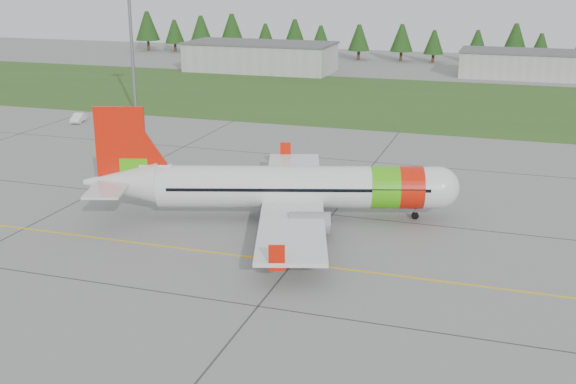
% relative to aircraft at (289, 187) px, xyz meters
% --- Properties ---
extents(ground, '(320.00, 320.00, 0.00)m').
position_rel_aircraft_xyz_m(ground, '(-6.45, -17.87, -2.99)').
color(ground, gray).
rests_on(ground, ground).
extents(aircraft, '(33.30, 31.48, 10.36)m').
position_rel_aircraft_xyz_m(aircraft, '(0.00, 0.00, 0.00)').
color(aircraft, silver).
rests_on(aircraft, ground).
extents(service_van, '(1.73, 1.68, 4.11)m').
position_rel_aircraft_xyz_m(service_van, '(-43.19, 31.49, -0.93)').
color(service_van, silver).
rests_on(service_van, ground).
extents(grass_strip, '(320.00, 50.00, 0.03)m').
position_rel_aircraft_xyz_m(grass_strip, '(-6.45, 64.13, -2.97)').
color(grass_strip, '#30561E').
rests_on(grass_strip, ground).
extents(taxi_guideline, '(120.00, 0.25, 0.02)m').
position_rel_aircraft_xyz_m(taxi_guideline, '(-6.45, -9.87, -2.98)').
color(taxi_guideline, gold).
rests_on(taxi_guideline, ground).
extents(hangar_west, '(32.00, 14.00, 6.00)m').
position_rel_aircraft_xyz_m(hangar_west, '(-36.45, 92.13, 0.01)').
color(hangar_west, '#A8A8A3').
rests_on(hangar_west, ground).
extents(hangar_east, '(24.00, 12.00, 5.20)m').
position_rel_aircraft_xyz_m(hangar_east, '(18.55, 100.13, -0.39)').
color(hangar_east, '#A8A8A3').
rests_on(hangar_east, ground).
extents(floodlight_mast, '(0.50, 0.50, 20.00)m').
position_rel_aircraft_xyz_m(floodlight_mast, '(-38.45, 40.13, 7.01)').
color(floodlight_mast, slate).
rests_on(floodlight_mast, ground).
extents(treeline, '(160.00, 8.00, 10.00)m').
position_rel_aircraft_xyz_m(treeline, '(-6.45, 120.13, 2.01)').
color(treeline, '#1C3F14').
rests_on(treeline, ground).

